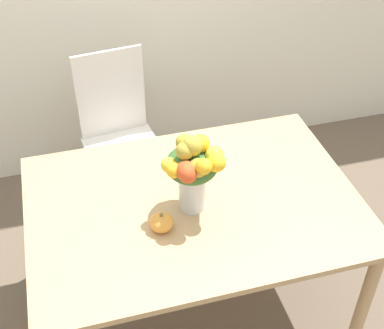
% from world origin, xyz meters
% --- Properties ---
extents(ground_plane, '(12.00, 12.00, 0.00)m').
position_xyz_m(ground_plane, '(0.00, 0.00, 0.00)').
color(ground_plane, brown).
extents(dining_table, '(1.47, 1.04, 0.74)m').
position_xyz_m(dining_table, '(0.00, 0.00, 0.66)').
color(dining_table, tan).
rests_on(dining_table, ground_plane).
extents(flower_vase, '(0.26, 0.26, 0.39)m').
position_xyz_m(flower_vase, '(-0.02, -0.05, 0.96)').
color(flower_vase, silver).
rests_on(flower_vase, dining_table).
extents(pumpkin, '(0.10, 0.10, 0.09)m').
position_xyz_m(pumpkin, '(-0.17, -0.13, 0.78)').
color(pumpkin, gold).
rests_on(pumpkin, dining_table).
extents(dining_chair_near_window, '(0.47, 0.47, 1.02)m').
position_xyz_m(dining_chair_near_window, '(-0.20, 0.87, 0.52)').
color(dining_chair_near_window, white).
rests_on(dining_chair_near_window, ground_plane).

